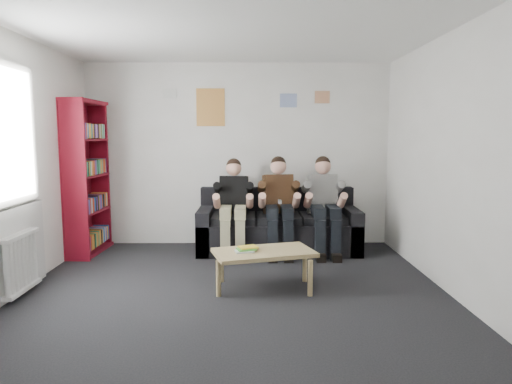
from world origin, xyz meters
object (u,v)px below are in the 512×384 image
person_middle (279,206)px  person_right (324,206)px  bookshelf (88,178)px  coffee_table (264,255)px  sofa (278,228)px  person_left (233,207)px

person_middle → person_right: person_right is taller
person_middle → bookshelf: bearing=168.3°
coffee_table → bookshelf: bearing=146.9°
sofa → person_middle: 0.41m
sofa → coffee_table: size_ratio=2.16×
bookshelf → person_left: (2.02, -0.08, -0.40)m
coffee_table → person_right: (0.88, 1.48, 0.31)m
sofa → bookshelf: (-2.64, -0.12, 0.74)m
bookshelf → person_left: bookshelf is taller
coffee_table → person_left: bearing=104.4°
person_middle → person_right: bearing=-9.8°
bookshelf → person_right: bookshelf is taller
coffee_table → person_middle: person_middle is taller
sofa → bookshelf: bookshelf is taller
sofa → person_middle: size_ratio=1.67×
person_left → person_middle: bearing=3.8°
person_left → person_middle: 0.63m
coffee_table → person_right: 1.75m
bookshelf → person_left: bearing=1.1°
sofa → person_left: person_left is taller
sofa → person_middle: (0.00, -0.20, 0.36)m
bookshelf → person_right: size_ratio=1.57×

